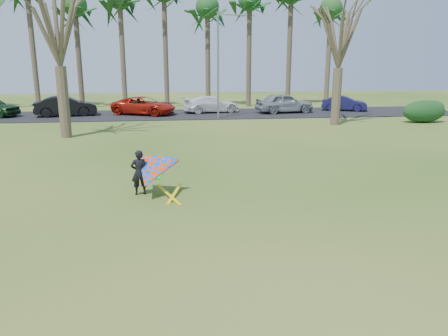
{
  "coord_description": "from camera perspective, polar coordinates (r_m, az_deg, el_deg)",
  "views": [
    {
      "loc": [
        -1.72,
        -12.0,
        4.67
      ],
      "look_at": [
        0.0,
        2.0,
        1.1
      ],
      "focal_mm": 35.0,
      "sensor_mm": 36.0,
      "label": 1
    }
  ],
  "objects": [
    {
      "name": "ground",
      "position": [
        12.99,
        1.08,
        -6.87
      ],
      "size": [
        100.0,
        100.0,
        0.0
      ],
      "primitive_type": "plane",
      "color": "#1A4C10",
      "rests_on": "ground"
    },
    {
      "name": "car_3",
      "position": [
        38.29,
        -1.69,
        8.34
      ],
      "size": [
        5.17,
        2.87,
        1.42
      ],
      "primitive_type": "imported",
      "rotation": [
        0.0,
        0.0,
        1.76
      ],
      "color": "white",
      "rests_on": "parking_strip"
    },
    {
      "name": "palm_9",
      "position": [
        46.01,
        13.81,
        19.42
      ],
      "size": [
        4.84,
        4.84,
        10.84
      ],
      "color": "brown",
      "rests_on": "ground"
    },
    {
      "name": "palm_3",
      "position": [
        44.02,
        -18.91,
        19.34
      ],
      "size": [
        4.84,
        4.84,
        10.84
      ],
      "color": "#49382B",
      "rests_on": "ground"
    },
    {
      "name": "car_1",
      "position": [
        38.1,
        -19.96,
        7.62
      ],
      "size": [
        5.09,
        2.55,
        1.6
      ],
      "primitive_type": "imported",
      "rotation": [
        0.0,
        0.0,
        1.75
      ],
      "color": "black",
      "rests_on": "parking_strip"
    },
    {
      "name": "car_5",
      "position": [
        41.01,
        15.44,
        8.15
      ],
      "size": [
        4.17,
        2.76,
        1.3
      ],
      "primitive_type": "imported",
      "rotation": [
        0.0,
        0.0,
        1.19
      ],
      "color": "#191747",
      "rests_on": "parking_strip"
    },
    {
      "name": "palm_6",
      "position": [
        43.4,
        -2.18,
        20.13
      ],
      "size": [
        4.84,
        4.84,
        10.84
      ],
      "color": "brown",
      "rests_on": "ground"
    },
    {
      "name": "kite_flyer",
      "position": [
        15.21,
        -9.53,
        -0.58
      ],
      "size": [
        2.13,
        2.39,
        2.02
      ],
      "color": "black",
      "rests_on": "ground"
    },
    {
      "name": "bare_tree_left",
      "position": [
        27.81,
        -21.1,
        17.93
      ],
      "size": [
        6.6,
        6.6,
        9.7
      ],
      "color": "#493C2B",
      "rests_on": "ground"
    },
    {
      "name": "hedge_far",
      "position": [
        40.09,
        25.41,
        7.08
      ],
      "size": [
        2.33,
        1.1,
        1.29
      ],
      "primitive_type": "ellipsoid",
      "color": "#153C17",
      "rests_on": "ground"
    },
    {
      "name": "car_4",
      "position": [
        38.38,
        7.9,
        8.42
      ],
      "size": [
        5.16,
        2.69,
        1.68
      ],
      "primitive_type": "imported",
      "rotation": [
        0.0,
        0.0,
        1.72
      ],
      "color": "gray",
      "rests_on": "parking_strip"
    },
    {
      "name": "hedge_near",
      "position": [
        35.76,
        24.66,
        6.74
      ],
      "size": [
        3.28,
        1.49,
        1.64
      ],
      "primitive_type": "ellipsoid",
      "color": "#143818",
      "rests_on": "ground"
    },
    {
      "name": "palm_7",
      "position": [
        44.0,
        3.37,
        20.93
      ],
      "size": [
        4.84,
        4.84,
        11.54
      ],
      "color": "#4A3D2C",
      "rests_on": "ground"
    },
    {
      "name": "bare_tree_right",
      "position": [
        32.27,
        14.99,
        17.11
      ],
      "size": [
        6.27,
        6.27,
        9.21
      ],
      "color": "brown",
      "rests_on": "ground"
    },
    {
      "name": "car_2",
      "position": [
        37.35,
        -10.42,
        8.01
      ],
      "size": [
        5.84,
        4.39,
        1.47
      ],
      "primitive_type": "imported",
      "rotation": [
        0.0,
        0.0,
        1.15
      ],
      "color": "#AB1A0D",
      "rests_on": "parking_strip"
    },
    {
      "name": "streetlight",
      "position": [
        34.22,
        -0.51,
        13.85
      ],
      "size": [
        2.28,
        0.18,
        8.0
      ],
      "color": "gray",
      "rests_on": "ground"
    },
    {
      "name": "parking_strip",
      "position": [
        37.33,
        -4.34,
        7.02
      ],
      "size": [
        46.0,
        7.0,
        0.06
      ],
      "primitive_type": "cube",
      "color": "black",
      "rests_on": "ground"
    }
  ]
}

